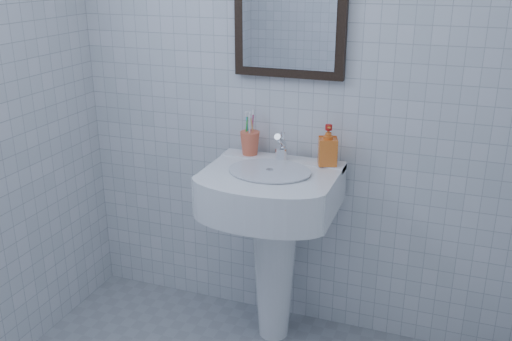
% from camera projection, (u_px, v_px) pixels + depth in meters
% --- Properties ---
extents(wall_back, '(2.20, 0.02, 2.50)m').
position_uv_depth(wall_back, '(299.00, 75.00, 2.54)').
color(wall_back, silver).
rests_on(wall_back, ground).
extents(washbasin, '(0.58, 0.42, 0.89)m').
position_uv_depth(washbasin, '(273.00, 226.00, 2.59)').
color(washbasin, white).
rests_on(washbasin, ground).
extents(faucet, '(0.06, 0.12, 0.14)m').
position_uv_depth(faucet, '(281.00, 148.00, 2.57)').
color(faucet, silver).
rests_on(faucet, washbasin).
extents(toothbrush_cup, '(0.11, 0.11, 0.11)m').
position_uv_depth(toothbrush_cup, '(250.00, 143.00, 2.65)').
color(toothbrush_cup, '#E56241').
rests_on(toothbrush_cup, washbasin).
extents(soap_dispenser, '(0.10, 0.10, 0.18)m').
position_uv_depth(soap_dispenser, '(328.00, 145.00, 2.50)').
color(soap_dispenser, red).
rests_on(soap_dispenser, washbasin).
extents(wall_mirror, '(0.50, 0.04, 0.62)m').
position_uv_depth(wall_mirror, '(290.00, 5.00, 2.44)').
color(wall_mirror, black).
rests_on(wall_mirror, wall_back).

